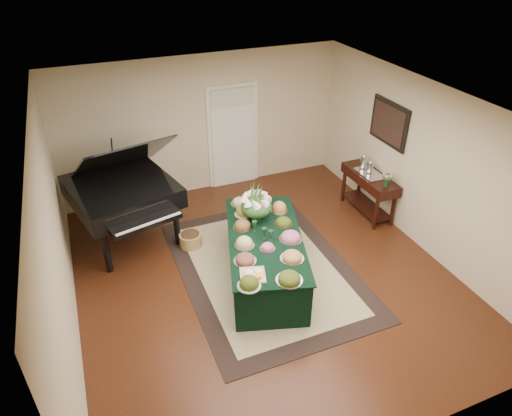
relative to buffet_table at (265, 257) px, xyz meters
name	(u,v)px	position (x,y,z in m)	size (l,w,h in m)	color
ground	(263,274)	(0.00, 0.06, -0.38)	(6.00, 6.00, 0.00)	black
area_rug	(265,268)	(0.08, 0.18, -0.38)	(2.55, 3.58, 0.01)	black
kitchen_doorway	(233,137)	(0.60, 3.03, 0.64)	(1.05, 0.07, 2.10)	white
buffet_table	(265,257)	(0.00, 0.00, 0.00)	(1.68, 2.48, 0.76)	black
food_platters	(264,235)	(-0.02, -0.01, 0.42)	(1.38, 2.33, 0.13)	silver
cutting_board	(253,273)	(-0.48, -0.71, 0.41)	(0.41, 0.41, 0.10)	tan
green_goblets	(263,231)	(-0.02, 0.03, 0.47)	(0.20, 0.38, 0.18)	#14321F
floral_centerpiece	(256,203)	(0.06, 0.49, 0.67)	(0.49, 0.49, 0.49)	#14321F
grand_piano	(123,191)	(-1.75, 1.82, 0.57)	(1.91, 2.12, 1.87)	black
wicker_basket	(191,240)	(-0.84, 1.22, -0.26)	(0.38, 0.38, 0.24)	olive
mahogany_sideboard	(369,183)	(2.50, 1.00, 0.24)	(0.45, 1.26, 0.80)	black
tea_service	(367,166)	(2.50, 1.13, 0.54)	(0.34, 0.58, 0.30)	silver
pink_bouquet	(387,177)	(2.50, 0.54, 0.59)	(0.20, 0.20, 0.25)	#14321F
wall_painting	(389,123)	(2.72, 1.00, 1.37)	(0.05, 0.95, 0.75)	black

